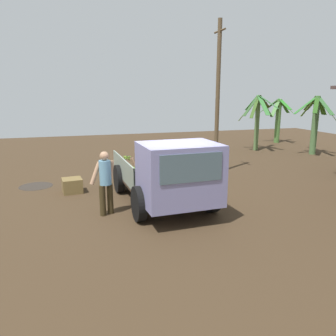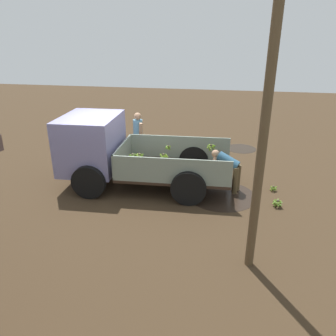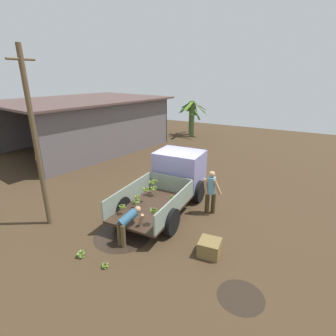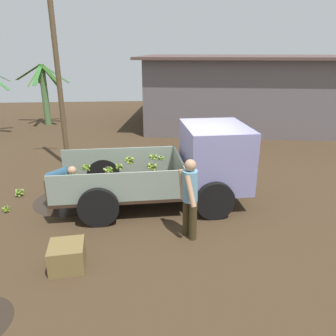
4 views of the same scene
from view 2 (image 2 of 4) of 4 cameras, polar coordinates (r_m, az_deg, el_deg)
ground at (r=9.93m, az=-9.76°, el=-2.59°), size 36.00×36.00×0.00m
mud_patch_0 at (r=9.19m, az=9.23°, el=-4.70°), size 1.90×1.90×0.01m
mud_patch_1 at (r=13.01m, az=12.59°, el=3.32°), size 1.15×1.15×0.01m
cargo_truck at (r=9.59m, az=-10.41°, el=3.32°), size 4.85×2.41×2.01m
utility_pole at (r=5.51m, az=16.80°, el=10.04°), size 0.90×0.16×5.97m
person_foreground_visitor at (r=11.09m, az=-5.19°, el=5.67°), size 0.45×0.72×1.74m
person_worker_loading at (r=9.24m, az=10.46°, el=0.22°), size 0.87×0.74×1.14m
banana_bunch_on_ground_0 at (r=9.74m, az=17.88°, el=-3.36°), size 0.20×0.22×0.16m
banana_bunch_on_ground_1 at (r=8.89m, az=18.55°, el=-5.77°), size 0.26×0.27×0.21m
wooden_crate_0 at (r=11.76m, az=7.24°, el=2.84°), size 0.68×0.68×0.47m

